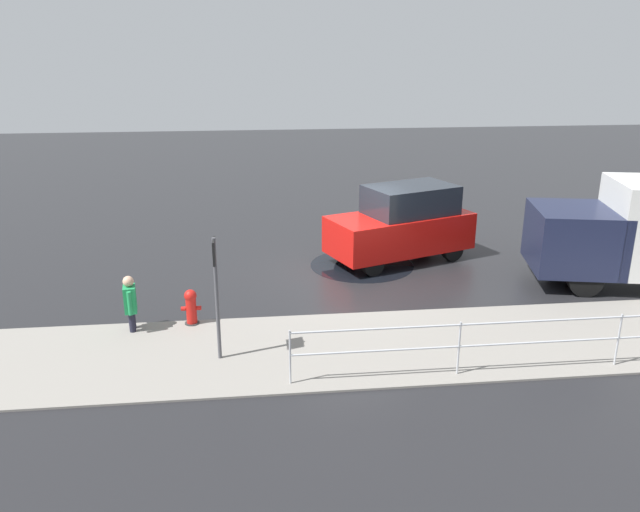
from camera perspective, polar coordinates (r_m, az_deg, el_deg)
ground_plane at (r=16.25m, az=3.07°, el=-1.60°), size 60.00×60.00×0.00m
kerb_strip at (r=12.46m, az=6.24°, el=-8.13°), size 24.00×3.20×0.04m
moving_hatchback at (r=17.14m, az=7.55°, el=2.94°), size 4.25×2.98×2.06m
fire_hydrant at (r=13.40m, az=-11.70°, el=-4.65°), size 0.42×0.31×0.80m
pedestrian at (r=13.30m, az=-16.96°, el=-3.95°), size 0.29×0.56×1.22m
metal_railing at (r=11.86m, az=19.54°, el=-6.75°), size 9.00×0.04×1.05m
sign_post at (r=11.41m, az=-9.50°, el=-2.31°), size 0.07×0.44×2.40m
puddle_patch at (r=16.88m, az=3.85°, el=-0.82°), size 2.79×2.79×0.01m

